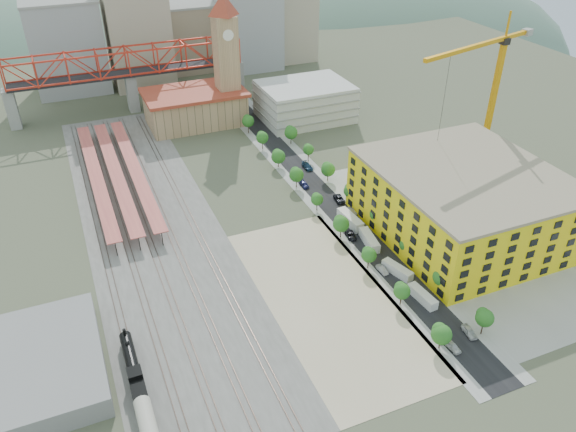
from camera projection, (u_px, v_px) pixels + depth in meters
name	position (u px, v px, depth m)	size (l,w,h in m)	color
ground	(291.00, 227.00, 157.70)	(400.00, 400.00, 0.00)	#474C38
ballast_strip	(150.00, 223.00, 159.44)	(36.00, 165.00, 0.06)	#605E59
dirt_lot	(328.00, 298.00, 131.89)	(28.00, 67.00, 0.06)	tan
street_asphalt	(319.00, 191.00, 174.60)	(12.00, 170.00, 0.06)	black
sidewalk_west	(303.00, 195.00, 172.80)	(3.00, 170.00, 0.04)	gray
sidewalk_east	(335.00, 188.00, 176.41)	(3.00, 170.00, 0.04)	gray
construction_pad	(466.00, 228.00, 156.94)	(50.00, 90.00, 0.06)	gray
rail_tracks	(144.00, 224.00, 158.78)	(26.56, 160.00, 0.18)	#382B23
platform_canopies	(115.00, 172.00, 177.03)	(16.00, 80.00, 4.12)	#CB5D4E
station_hall	(195.00, 107.00, 216.19)	(38.00, 24.00, 13.10)	tan
clock_tower	(226.00, 47.00, 207.09)	(12.00, 12.00, 52.00)	tan
parking_garage	(305.00, 101.00, 220.18)	(34.00, 26.00, 14.00)	silver
truss_bridge	(128.00, 65.00, 220.94)	(94.00, 9.60, 25.60)	gray
construction_building	(463.00, 202.00, 150.92)	(44.60, 50.60, 18.80)	yellow
warehouse	(45.00, 364.00, 111.33)	(22.00, 32.00, 5.00)	gray
street_trees	(333.00, 207.00, 166.85)	(15.40, 124.40, 8.00)	#25641E
skyline	(184.00, 25.00, 258.50)	(133.00, 46.00, 60.00)	#9EA0A3
distant_hills	(209.00, 125.00, 417.30)	(647.00, 264.00, 227.00)	#4C6B59
locomotive	(133.00, 367.00, 111.44)	(2.77, 21.34, 5.33)	black
tower_crane	(491.00, 81.00, 166.19)	(46.83, 14.51, 51.39)	orange
site_trailer_a	(422.00, 296.00, 130.71)	(2.27, 8.62, 2.36)	silver
site_trailer_b	(397.00, 270.00, 139.10)	(2.27, 8.61, 2.36)	silver
site_trailer_c	(369.00, 240.00, 149.82)	(2.50, 9.52, 2.60)	silver
site_trailer_d	(350.00, 220.00, 158.12)	(2.70, 10.26, 2.81)	silver
car_0	(453.00, 347.00, 117.85)	(1.70, 4.22, 1.44)	silver
car_1	(382.00, 270.00, 140.03)	(1.42, 4.08, 1.34)	#9C9CA1
car_2	(351.00, 236.00, 152.76)	(2.24, 4.85, 1.35)	black
car_3	(304.00, 185.00, 176.75)	(1.92, 4.73, 1.37)	navy
car_4	(469.00, 332.00, 121.49)	(1.85, 4.59, 1.56)	silver
car_5	(351.00, 212.00, 163.15)	(1.47, 4.21, 1.39)	gray
car_6	(339.00, 199.00, 169.04)	(2.43, 5.27, 1.46)	black
car_7	(307.00, 166.00, 187.08)	(2.25, 5.54, 1.61)	navy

